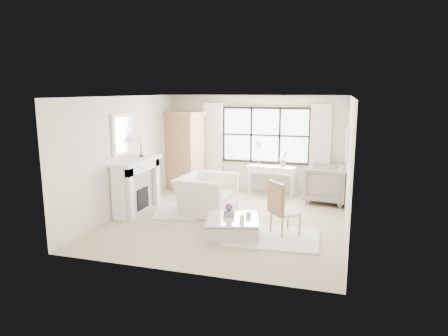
{
  "coord_description": "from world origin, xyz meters",
  "views": [
    {
      "loc": [
        2.31,
        -8.19,
        2.82
      ],
      "look_at": [
        -0.15,
        0.2,
        1.12
      ],
      "focal_mm": 32.0,
      "sensor_mm": 36.0,
      "label": 1
    }
  ],
  "objects": [
    {
      "name": "club_armchair",
      "position": [
        -0.64,
        0.37,
        0.44
      ],
      "size": [
        1.28,
        1.44,
        0.87
      ],
      "primitive_type": "imported",
      "rotation": [
        0.0,
        0.0,
        1.48
      ],
      "color": "silver",
      "rests_on": "floor"
    },
    {
      "name": "curtain_right",
      "position": [
        1.8,
        2.65,
        1.24
      ],
      "size": [
        0.55,
        0.1,
        2.47
      ],
      "primitive_type": "cube",
      "color": "beige",
      "rests_on": "ground"
    },
    {
      "name": "curtain_left",
      "position": [
        -1.2,
        2.65,
        1.24
      ],
      "size": [
        0.55,
        0.1,
        2.47
      ],
      "primitive_type": "cube",
      "color": "white",
      "rests_on": "ground"
    },
    {
      "name": "armoire",
      "position": [
        -1.97,
        2.32,
        1.14
      ],
      "size": [
        1.29,
        1.02,
        2.24
      ],
      "rotation": [
        0.0,
        0.0,
        -0.33
      ],
      "color": "tan",
      "rests_on": "floor"
    },
    {
      "name": "art_canvas",
      "position": [
        2.45,
        1.7,
        1.55
      ],
      "size": [
        0.01,
        0.52,
        0.72
      ],
      "primitive_type": "cube",
      "color": "beige",
      "rests_on": "wall_right"
    },
    {
      "name": "wall_front",
      "position": [
        0.0,
        -2.75,
        1.35
      ],
      "size": [
        5.0,
        0.0,
        5.0
      ],
      "primitive_type": "plane",
      "rotation": [
        -1.57,
        0.0,
        0.0
      ],
      "color": "silver",
      "rests_on": "ground"
    },
    {
      "name": "wall_right",
      "position": [
        2.5,
        0.0,
        1.35
      ],
      "size": [
        0.0,
        5.5,
        5.5
      ],
      "primitive_type": "plane",
      "rotation": [
        1.57,
        0.0,
        -1.57
      ],
      "color": "beige",
      "rests_on": "ground"
    },
    {
      "name": "console_table",
      "position": [
        0.54,
        2.42,
        0.4
      ],
      "size": [
        1.34,
        0.58,
        0.8
      ],
      "rotation": [
        0.0,
        0.0,
        -0.1
      ],
      "color": "white",
      "rests_on": "floor"
    },
    {
      "name": "mantel_lamp",
      "position": [
        -2.27,
        0.32,
        1.65
      ],
      "size": [
        0.22,
        0.22,
        0.51
      ],
      "color": "black",
      "rests_on": "fireplace"
    },
    {
      "name": "orchid_plant",
      "position": [
        0.87,
        2.41,
        1.01
      ],
      "size": [
        0.3,
        0.29,
        0.43
      ],
      "primitive_type": "imported",
      "rotation": [
        0.0,
        0.0,
        0.57
      ],
      "color": "#5F764F",
      "rests_on": "console_table"
    },
    {
      "name": "fireplace",
      "position": [
        -2.27,
        0.0,
        0.65
      ],
      "size": [
        0.58,
        1.66,
        1.26
      ],
      "color": "silver",
      "rests_on": "ground"
    },
    {
      "name": "art_frame",
      "position": [
        2.47,
        1.7,
        1.55
      ],
      "size": [
        0.04,
        0.62,
        0.82
      ],
      "primitive_type": "cube",
      "color": "white",
      "rests_on": "wall_right"
    },
    {
      "name": "planter_box",
      "position": [
        0.28,
        -0.94,
        0.44
      ],
      "size": [
        0.21,
        0.21,
        0.12
      ],
      "primitive_type": "cube",
      "rotation": [
        0.0,
        0.0,
        -0.35
      ],
      "color": "slate",
      "rests_on": "coffee_table"
    },
    {
      "name": "french_chair",
      "position": [
        1.33,
        -0.65,
        0.31
      ],
      "size": [
        0.68,
        0.68,
        1.08
      ],
      "rotation": [
        0.0,
        0.0,
        2.28
      ],
      "color": "#A87D46",
      "rests_on": "floor"
    },
    {
      "name": "side_table",
      "position": [
        -0.23,
        1.0,
        0.33
      ],
      "size": [
        0.4,
        0.4,
        0.51
      ],
      "color": "white",
      "rests_on": "floor"
    },
    {
      "name": "floor",
      "position": [
        0.0,
        0.0,
        0.0
      ],
      "size": [
        5.5,
        5.5,
        0.0
      ],
      "primitive_type": "plane",
      "color": "tan",
      "rests_on": "ground"
    },
    {
      "name": "curtain_rod",
      "position": [
        0.3,
        2.67,
        2.47
      ],
      "size": [
        3.3,
        0.04,
        0.04
      ],
      "primitive_type": "cylinder",
      "rotation": [
        0.0,
        1.57,
        0.0
      ],
      "color": "#A8863A",
      "rests_on": "wall_back"
    },
    {
      "name": "mirror_frame",
      "position": [
        -2.47,
        0.0,
        1.84
      ],
      "size": [
        0.05,
        1.15,
        0.95
      ],
      "primitive_type": "cube",
      "color": "white",
      "rests_on": "wall_left"
    },
    {
      "name": "rug_right",
      "position": [
        1.14,
        -0.85,
        0.02
      ],
      "size": [
        1.85,
        1.43,
        0.03
      ],
      "primitive_type": "cube",
      "rotation": [
        0.0,
        0.0,
        0.05
      ],
      "color": "white",
      "rests_on": "floor"
    },
    {
      "name": "coffee_table",
      "position": [
        0.37,
        -0.99,
        0.18
      ],
      "size": [
        1.21,
        1.21,
        0.38
      ],
      "rotation": [
        0.0,
        0.0,
        0.24
      ],
      "color": "silver",
      "rests_on": "floor"
    },
    {
      "name": "window_pane",
      "position": [
        0.3,
        2.73,
        1.6
      ],
      "size": [
        2.4,
        0.02,
        1.5
      ],
      "primitive_type": "cube",
      "color": "white",
      "rests_on": "wall_back"
    },
    {
      "name": "wall_back",
      "position": [
        0.0,
        2.75,
        1.35
      ],
      "size": [
        5.0,
        0.0,
        5.0
      ],
      "primitive_type": "plane",
      "rotation": [
        1.57,
        0.0,
        0.0
      ],
      "color": "beige",
      "rests_on": "ground"
    },
    {
      "name": "wall_left",
      "position": [
        -2.5,
        0.0,
        1.35
      ],
      "size": [
        0.0,
        5.5,
        5.5
      ],
      "primitive_type": "plane",
      "rotation": [
        1.57,
        0.0,
        1.57
      ],
      "color": "beige",
      "rests_on": "ground"
    },
    {
      "name": "wingback_chair",
      "position": [
        2.04,
        2.08,
        0.48
      ],
      "size": [
        1.21,
        1.18,
        0.96
      ],
      "primitive_type": "imported",
      "rotation": [
        0.0,
        0.0,
        -1.74
      ],
      "color": "gray",
      "rests_on": "floor"
    },
    {
      "name": "window_frame",
      "position": [
        0.3,
        2.72,
        1.6
      ],
      "size": [
        2.5,
        0.04,
        1.5
      ],
      "primitive_type": null,
      "color": "black",
      "rests_on": "wall_back"
    },
    {
      "name": "pillar_candle",
      "position": [
        0.59,
        -1.13,
        0.44
      ],
      "size": [
        0.1,
        0.1,
        0.12
      ],
      "primitive_type": "cylinder",
      "color": "white",
      "rests_on": "coffee_table"
    },
    {
      "name": "console_lamp",
      "position": [
        0.19,
        2.41,
        1.36
      ],
      "size": [
        0.28,
        0.28,
        0.69
      ],
      "color": "#B88E40",
      "rests_on": "console_table"
    },
    {
      "name": "rug_left",
      "position": [
        -0.91,
        0.33,
        0.02
      ],
      "size": [
        2.17,
        1.81,
        0.03
      ],
      "primitive_type": "cube",
      "rotation": [
        0.0,
        0.0,
        0.3
      ],
      "color": "silver",
      "rests_on": "floor"
    },
    {
      "name": "planter_flowers",
      "position": [
        0.28,
        -0.94,
        0.57
      ],
      "size": [
        0.15,
        0.15,
        0.15
      ],
      "primitive_type": "sphere",
      "color": "#60327D",
      "rests_on": "planter_box"
    },
    {
      "name": "coffee_vase",
      "position": [
        0.65,
        -0.84,
        0.45
      ],
      "size": [
        0.14,
        0.14,
        0.14
      ],
      "primitive_type": "imported",
      "rotation": [
        0.0,
        0.0,
        0.05
      ],
      "color": "silver",
      "rests_on": "coffee_table"
    },
    {
      "name": "mirror_glass",
      "position": [
        -2.44,
        0.0,
        1.84
      ],
      "size": [
        0.02,
        1.0,
        0.8
      ],
      "primitive_type": "cube",
      "color": "silver",
      "rests_on": "wall_left"
    },
    {
      "name": "ceiling",
      "position": [
        0.0,
        0.0,
        2.7
      ],
      "size": [
        5.5,
        5.5,
        0.0
      ],
      "primitive_type": "plane",
      "rotation": [
        3.14,
        0.0,
        0.0
      ],
      "color": "silver",
      "rests_on": "ground"
    }
  ]
}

